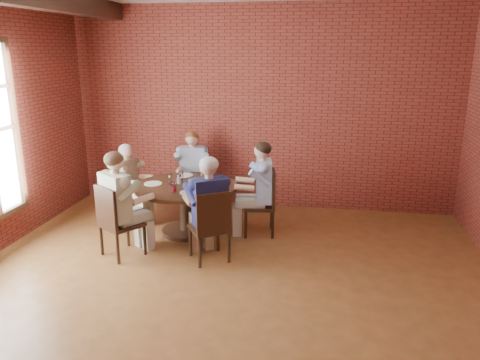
% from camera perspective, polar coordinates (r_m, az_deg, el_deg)
% --- Properties ---
extents(floor, '(7.00, 7.00, 0.00)m').
position_cam_1_polar(floor, '(5.20, -2.88, -15.25)').
color(floor, '#95552E').
rests_on(floor, ground).
extents(wall_back, '(7.00, 0.00, 7.00)m').
position_cam_1_polar(wall_back, '(7.97, 2.54, 8.68)').
color(wall_back, maroon).
rests_on(wall_back, ground).
extents(dining_table, '(1.52, 1.52, 0.75)m').
position_cam_1_polar(dining_table, '(6.97, -6.56, -2.33)').
color(dining_table, black).
rests_on(dining_table, floor).
extents(chair_a, '(0.52, 0.52, 0.97)m').
position_cam_1_polar(chair_a, '(6.91, 3.13, -2.48)').
color(chair_a, black).
rests_on(chair_a, floor).
extents(diner_a, '(0.77, 0.66, 1.39)m').
position_cam_1_polar(diner_a, '(6.85, 2.37, -1.10)').
color(diner_a, '#4972BD').
rests_on(diner_a, floor).
extents(chair_b, '(0.51, 0.51, 0.95)m').
position_cam_1_polar(chair_b, '(8.04, -5.73, 0.05)').
color(chair_b, black).
rests_on(chair_b, floor).
extents(diner_b, '(0.65, 0.75, 1.35)m').
position_cam_1_polar(diner_b, '(7.92, -5.82, 1.01)').
color(diner_b, '#97A8C0').
rests_on(diner_b, floor).
extents(chair_c, '(0.48, 0.48, 0.90)m').
position_cam_1_polar(chair_c, '(7.61, -13.66, -1.43)').
color(chair_c, black).
rests_on(chair_c, floor).
extents(diner_c, '(0.70, 0.63, 1.26)m').
position_cam_1_polar(diner_c, '(7.52, -13.28, -0.49)').
color(diner_c, brown).
rests_on(diner_c, floor).
extents(chair_d, '(0.65, 0.65, 0.99)m').
position_cam_1_polar(chair_d, '(6.33, -15.00, -4.66)').
color(chair_d, black).
rests_on(chair_d, floor).
extents(diner_d, '(0.88, 0.92, 1.42)m').
position_cam_1_polar(diner_d, '(6.32, -14.36, -2.91)').
color(diner_d, '#C2B098').
rests_on(diner_d, floor).
extents(chair_e, '(0.63, 0.63, 0.97)m').
position_cam_1_polar(chair_e, '(5.99, -3.53, -5.41)').
color(chair_e, black).
rests_on(chair_e, floor).
extents(diner_e, '(0.85, 0.88, 1.39)m').
position_cam_1_polar(diner_e, '(6.01, -3.86, -3.57)').
color(diner_e, '#1A1E4B').
rests_on(diner_e, floor).
extents(plate_a, '(0.26, 0.26, 0.01)m').
position_cam_1_polar(plate_a, '(7.03, -3.58, -0.14)').
color(plate_a, white).
rests_on(plate_a, dining_table).
extents(plate_b, '(0.26, 0.26, 0.01)m').
position_cam_1_polar(plate_b, '(7.41, -6.75, 0.60)').
color(plate_b, white).
rests_on(plate_b, dining_table).
extents(plate_c, '(0.26, 0.26, 0.01)m').
position_cam_1_polar(plate_c, '(7.01, -10.56, -0.42)').
color(plate_c, white).
rests_on(plate_c, dining_table).
extents(plate_d, '(0.26, 0.26, 0.01)m').
position_cam_1_polar(plate_d, '(6.51, -6.22, -1.52)').
color(plate_d, white).
rests_on(plate_d, dining_table).
extents(glass_a, '(0.07, 0.07, 0.14)m').
position_cam_1_polar(glass_a, '(6.83, -3.85, -0.08)').
color(glass_a, white).
rests_on(glass_a, dining_table).
extents(glass_b, '(0.07, 0.07, 0.14)m').
position_cam_1_polar(glass_b, '(7.02, -4.91, 0.33)').
color(glass_b, white).
rests_on(glass_b, dining_table).
extents(glass_c, '(0.07, 0.07, 0.14)m').
position_cam_1_polar(glass_c, '(7.16, -7.19, 0.58)').
color(glass_c, white).
rests_on(glass_c, dining_table).
extents(glass_d, '(0.07, 0.07, 0.14)m').
position_cam_1_polar(glass_d, '(6.97, -7.44, 0.14)').
color(glass_d, white).
rests_on(glass_d, dining_table).
extents(glass_e, '(0.07, 0.07, 0.14)m').
position_cam_1_polar(glass_e, '(6.95, -8.43, 0.06)').
color(glass_e, white).
rests_on(glass_e, dining_table).
extents(glass_f, '(0.07, 0.07, 0.14)m').
position_cam_1_polar(glass_f, '(6.57, -8.10, -0.86)').
color(glass_f, white).
rests_on(glass_f, dining_table).
extents(glass_g, '(0.07, 0.07, 0.14)m').
position_cam_1_polar(glass_g, '(6.66, -5.99, -0.54)').
color(glass_g, white).
rests_on(glass_g, dining_table).
extents(glass_h, '(0.07, 0.07, 0.14)m').
position_cam_1_polar(glass_h, '(6.68, -4.36, -0.45)').
color(glass_h, white).
rests_on(glass_h, dining_table).
extents(smartphone, '(0.09, 0.14, 0.01)m').
position_cam_1_polar(smartphone, '(6.66, -3.07, -1.08)').
color(smartphone, black).
rests_on(smartphone, dining_table).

